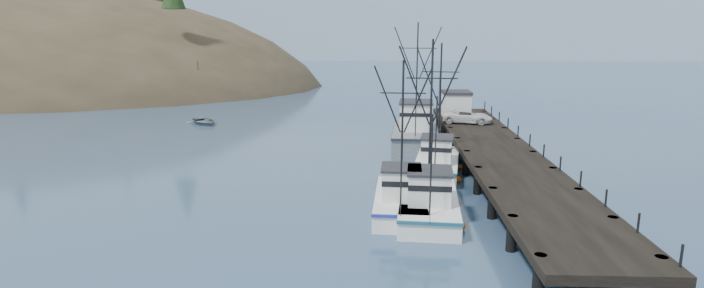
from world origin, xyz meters
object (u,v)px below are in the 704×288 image
Objects in this scene: pier at (500,155)px; pier_shed at (456,104)px; trawler_far at (437,163)px; trawler_near at (428,201)px; pickup_truck at (467,116)px; work_vessel at (415,132)px; trawler_mid at (401,198)px; motorboat at (204,124)px.

pier is 13.75× the size of pier_shed.
trawler_far is at bearing 172.00° from pier.
trawler_near reaches higher than pickup_truck.
work_vessel is at bearing 95.23° from trawler_far.
trawler_near is 1.81m from trawler_mid.
work_vessel is 4.57× the size of pier_shed.
trawler_far reaches higher than motorboat.
trawler_mid reaches higher than motorboat.
pier is 4.96m from trawler_far.
pier is 8.90× the size of pickup_truck.
trawler_mid reaches higher than pier.
work_vessel reaches higher than trawler_mid.
trawler_far is at bearing -103.24° from pier_shed.
pickup_truck is (5.89, 21.53, 1.87)m from trawler_near.
trawler_mid is 22.45m from pickup_truck.
trawler_mid is 9.92m from trawler_far.
trawler_near is 3.54× the size of pier_shed.
trawler_far is (3.37, 9.33, 0.00)m from trawler_mid.
trawler_far is 10.99m from work_vessel.
work_vessel is at bearing 83.33° from trawler_mid.
work_vessel is at bearing -135.56° from pier_shed.
trawler_far reaches higher than pier.
pier is 9.33× the size of motorboat.
pier_shed is 0.68× the size of motorboat.
trawler_mid is at bearing 164.25° from trawler_near.
trawler_far is at bearing -84.77° from work_vessel.
work_vessel is 2.96× the size of pickup_truck.
pickup_truck is (7.63, 21.04, 1.87)m from trawler_mid.
trawler_near is at bearing 176.71° from pickup_truck.
trawler_far is 12.59m from pickup_truck.
work_vessel reaches higher than trawler_near.
trawler_mid reaches higher than pier_shed.
motorboat is (-29.94, 9.08, -2.69)m from pickup_truck.
pier_shed is at bearing 78.23° from trawler_near.
work_vessel is (-1.00, 10.94, 0.41)m from trawler_far.
work_vessel is 26.60m from motorboat.
trawler_mid is at bearing -91.55° from motorboat.
trawler_far reaches higher than pickup_truck.
trawler_mid reaches higher than pickup_truck.
pier is 11.23m from trawler_near.
trawler_mid is 0.93× the size of trawler_far.
trawler_far is at bearing 80.59° from trawler_near.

